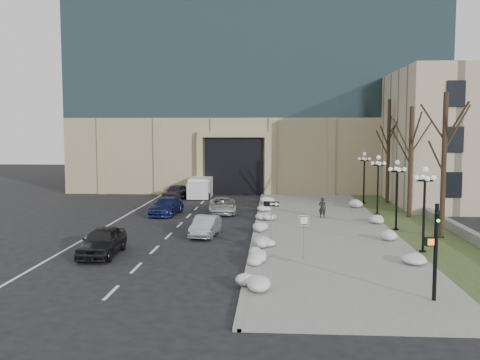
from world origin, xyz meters
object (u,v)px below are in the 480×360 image
at_px(car_b, 206,226).
at_px(keep_sign, 304,228).
at_px(lamppost_b, 397,185).
at_px(car_e, 176,192).
at_px(box_truck, 201,187).
at_px(one_way_sign, 274,209).
at_px(lamppost_a, 424,198).
at_px(pedestrian, 322,208).
at_px(car_c, 167,206).
at_px(traffic_signal, 435,254).
at_px(car_d, 222,206).
at_px(car_a, 102,241).
at_px(lamppost_c, 378,177).
at_px(lamppost_d, 364,171).

xyz_separation_m(car_b, keep_sign, (5.87, -6.17, 1.10)).
bearing_deg(keep_sign, lamppost_b, 51.75).
bearing_deg(lamppost_b, car_e, 138.68).
distance_m(box_truck, one_way_sign, 23.50).
relative_size(one_way_sign, lamppost_a, 0.53).
distance_m(pedestrian, one_way_sign, 9.78).
bearing_deg(car_c, car_b, -57.01).
xyz_separation_m(keep_sign, lamppost_b, (6.57, 8.53, 1.33)).
bearing_deg(car_c, pedestrian, -0.96).
bearing_deg(lamppost_a, traffic_signal, -102.65).
bearing_deg(lamppost_a, pedestrian, 112.20).
bearing_deg(lamppost_a, car_d, 132.33).
height_order(car_a, traffic_signal, traffic_signal).
bearing_deg(car_a, lamppost_a, 4.03).
bearing_deg(pedestrian, keep_sign, 96.83).
height_order(pedestrian, one_way_sign, one_way_sign).
height_order(car_e, lamppost_b, lamppost_b).
relative_size(traffic_signal, lamppost_b, 0.82).
distance_m(traffic_signal, lamppost_c, 21.63).
relative_size(car_a, car_c, 0.97).
distance_m(keep_sign, lamppost_c, 16.45).
bearing_deg(keep_sign, one_way_sign, 110.50).
bearing_deg(car_c, lamppost_d, 29.03).
height_order(car_b, keep_sign, keep_sign).
relative_size(car_e, lamppost_a, 0.90).
distance_m(car_d, lamppost_c, 12.52).
relative_size(car_e, lamppost_d, 0.90).
height_order(keep_sign, lamppost_c, lamppost_c).
distance_m(lamppost_a, lamppost_c, 13.00).
bearing_deg(lamppost_b, traffic_signal, -97.25).
bearing_deg(box_truck, lamppost_c, -37.44).
bearing_deg(traffic_signal, lamppost_a, 68.43).
distance_m(car_b, car_d, 9.34).
distance_m(box_truck, lamppost_d, 16.37).
distance_m(car_d, traffic_signal, 24.35).
height_order(car_b, car_e, car_e).
relative_size(lamppost_b, lamppost_c, 1.00).
bearing_deg(lamppost_d, car_e, 171.85).
distance_m(car_c, lamppost_a, 20.96).
height_order(car_b, lamppost_c, lamppost_c).
distance_m(pedestrian, traffic_signal, 19.68).
height_order(lamppost_a, lamppost_d, same).
bearing_deg(keep_sign, car_e, 114.12).
height_order(one_way_sign, lamppost_c, lamppost_c).
height_order(car_a, car_c, car_a).
distance_m(car_b, one_way_sign, 5.05).
xyz_separation_m(car_a, lamppost_d, (17.28, 21.01, 2.31)).
xyz_separation_m(car_c, one_way_sign, (8.54, -10.53, 1.42)).
height_order(traffic_signal, lamppost_d, lamppost_d).
xyz_separation_m(keep_sign, lamppost_c, (6.57, 15.03, 1.33)).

